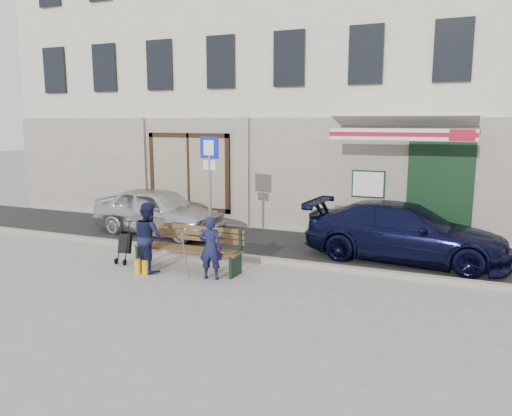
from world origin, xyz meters
The scene contains 11 objects.
ground centered at (0.00, 0.00, 0.00)m, with size 80.00×80.00×0.00m, color #9E9991.
asphalt_lane centered at (0.00, 3.10, 0.01)m, with size 60.00×3.20×0.01m, color #282828.
curb centered at (0.00, 1.50, 0.06)m, with size 60.00×0.18×0.12m, color #9E9384.
building centered at (0.01, 8.45, 4.97)m, with size 20.00×8.27×10.00m.
car_silver centered at (-3.10, 3.00, 0.65)m, with size 1.54×3.83×1.31m, color silver.
car_navy centered at (3.52, 2.90, 0.65)m, with size 1.82×4.47×1.30m, color black.
parking_sign centered at (-0.89, 1.90, 1.85)m, with size 0.51×0.11×2.75m.
bench centered at (-0.68, 0.39, 0.46)m, with size 2.40×1.17×0.98m.
man centered at (0.12, 0.01, 0.63)m, with size 0.46×0.30×1.27m, color #15183A.
woman centered at (-1.33, -0.01, 0.73)m, with size 0.71×0.55×1.46m, color #141838.
stroller centered at (-2.18, 0.29, 0.41)m, with size 0.30×0.40×0.93m.
Camera 1 is at (4.67, -8.47, 3.11)m, focal length 35.00 mm.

